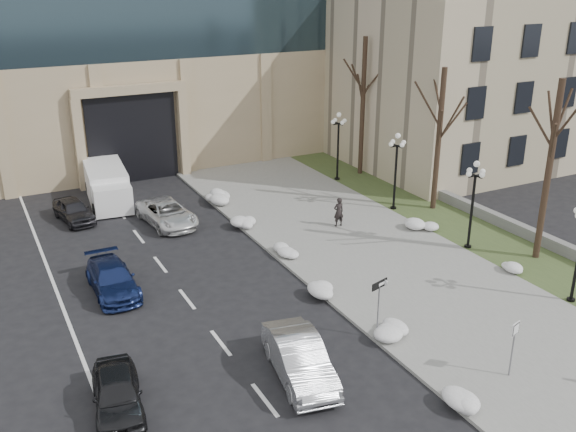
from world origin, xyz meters
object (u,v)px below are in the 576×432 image
car_a (117,393)px  car_d (167,213)px  car_e (74,210)px  car_c (112,279)px  keep_sign (514,338)px  lamppost_c (396,161)px  pedestrian (339,212)px  lamppost_b (474,193)px  lamppost_d (338,137)px  box_truck (107,186)px  car_b (299,358)px  one_way_sign (382,290)px

car_a → car_d: (6.47, 15.28, 0.01)m
car_d → car_e: 5.49m
car_c → car_e: size_ratio=1.16×
keep_sign → lamppost_c: lamppost_c is taller
pedestrian → car_a: bearing=37.6°
car_d → lamppost_b: bearing=-45.6°
car_d → lamppost_d: (12.83, 2.45, 2.40)m
box_truck → keep_sign: (8.38, -25.42, 0.65)m
car_a → pedestrian: (14.84, 10.32, 0.30)m
pedestrian → lamppost_d: (4.46, 7.41, 2.12)m
car_c → keep_sign: keep_sign is taller
box_truck → keep_sign: keep_sign is taller
box_truck → lamppost_c: size_ratio=1.42×
car_b → car_d: bearing=99.1°
keep_sign → car_c: bearing=113.4°
car_a → lamppost_c: 22.46m
car_b → car_e: bearing=112.7°
lamppost_c → car_b: bearing=-136.7°
lamppost_d → pedestrian: bearing=-121.1°
car_e → pedestrian: bearing=-40.4°
lamppost_c → one_way_sign: bearing=-128.3°
box_truck → lamppost_c: 17.84m
one_way_sign → lamppost_c: 14.60m
car_c → car_b: bearing=-65.1°
car_a → lamppost_b: size_ratio=0.81×
keep_sign → pedestrian: bearing=65.4°
car_b → box_truck: size_ratio=0.68×
car_b → car_e: size_ratio=1.20×
car_c → car_a: bearing=-101.8°
car_a → pedestrian: 18.07m
car_a → car_e: same height
car_c → lamppost_b: (17.51, -3.68, 2.42)m
car_b → lamppost_d: size_ratio=0.97×
box_truck → lamppost_b: size_ratio=1.42×
keep_sign → lamppost_c: (6.54, 15.86, 1.42)m
pedestrian → car_d: bearing=-27.9°
car_e → lamppost_c: 18.96m
car_a → keep_sign: bearing=-11.2°
car_e → car_d: bearing=-41.7°
car_c → lamppost_b: lamppost_b is taller
pedestrian → lamppost_c: (4.46, 0.91, 2.12)m
car_e → car_b: bearing=-86.4°
car_c → pedestrian: bearing=8.6°
car_d → keep_sign: size_ratio=2.14×
car_e → keep_sign: keep_sign is taller
box_truck → car_a: bearing=-96.0°
car_d → lamppost_c: (12.83, -4.05, 2.40)m
lamppost_d → keep_sign: bearing=-106.3°
car_b → box_truck: box_truck is taller
keep_sign → lamppost_c: 17.22m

